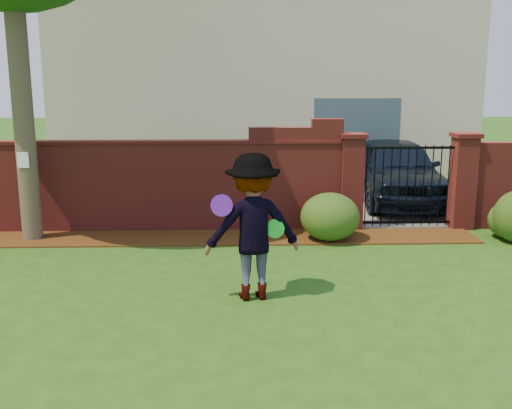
{
  "coord_description": "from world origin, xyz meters",
  "views": [
    {
      "loc": [
        0.17,
        -7.21,
        2.87
      ],
      "look_at": [
        0.45,
        1.4,
        1.05
      ],
      "focal_mm": 41.25,
      "sensor_mm": 36.0,
      "label": 1
    }
  ],
  "objects_px": {
    "frisbee_purple": "(222,205)",
    "frisbee_green": "(275,229)",
    "car": "(398,172)",
    "man": "(253,228)"
  },
  "relations": [
    {
      "from": "frisbee_purple",
      "to": "frisbee_green",
      "type": "bearing_deg",
      "value": 10.21
    },
    {
      "from": "car",
      "to": "man",
      "type": "height_order",
      "value": "man"
    },
    {
      "from": "man",
      "to": "frisbee_green",
      "type": "distance_m",
      "value": 0.29
    },
    {
      "from": "car",
      "to": "frisbee_green",
      "type": "xyz_separation_m",
      "value": [
        -3.29,
        -6.11,
        0.21
      ]
    },
    {
      "from": "frisbee_purple",
      "to": "frisbee_green",
      "type": "relative_size",
      "value": 1.14
    },
    {
      "from": "frisbee_purple",
      "to": "car",
      "type": "bearing_deg",
      "value": 57.43
    },
    {
      "from": "frisbee_green",
      "to": "car",
      "type": "bearing_deg",
      "value": 61.68
    },
    {
      "from": "frisbee_purple",
      "to": "frisbee_green",
      "type": "xyz_separation_m",
      "value": [
        0.69,
        0.12,
        -0.34
      ]
    },
    {
      "from": "car",
      "to": "frisbee_green",
      "type": "relative_size",
      "value": 18.2
    },
    {
      "from": "man",
      "to": "frisbee_purple",
      "type": "relative_size",
      "value": 6.89
    }
  ]
}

